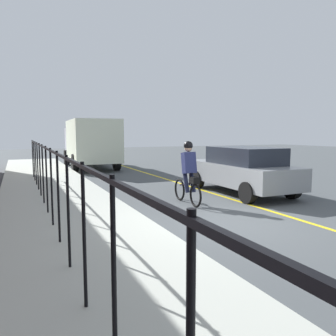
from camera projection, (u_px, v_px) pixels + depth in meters
The scene contains 7 objects.
ground_plane at pixel (232, 223), 7.52m from camera, with size 80.00×80.00×0.00m, color #464B4E.
lane_line_centre at pixel (285, 216), 8.19m from camera, with size 36.00×0.12×0.01m, color yellow.
sidewalk at pixel (81, 240), 6.10m from camera, with size 40.00×3.20×0.15m, color #AEB3A9.
iron_fence at pixel (51, 172), 6.71m from camera, with size 16.66×0.04×1.60m.
cyclist_lead at pixel (189, 173), 9.43m from camera, with size 1.71×0.37×1.83m.
patrol_sedan at pixel (242, 169), 11.17m from camera, with size 4.43×1.98×1.58m.
box_truck_background at pixel (90, 142), 19.32m from camera, with size 6.79×2.74×2.78m.
Camera 1 is at (-6.05, 4.42, 2.05)m, focal length 35.14 mm.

